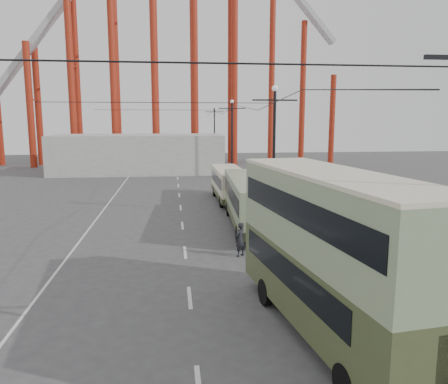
{
  "coord_description": "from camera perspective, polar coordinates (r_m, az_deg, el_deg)",
  "views": [
    {
      "loc": [
        -1.57,
        -12.38,
        6.93
      ],
      "look_at": [
        1.23,
        11.23,
        3.0
      ],
      "focal_mm": 35.0,
      "sensor_mm": 36.0,
      "label": 1
    }
  ],
  "objects": [
    {
      "name": "single_decker_green",
      "position": [
        28.47,
        3.48,
        -1.01
      ],
      "size": [
        3.13,
        11.4,
        3.19
      ],
      "rotation": [
        0.0,
        0.0,
        -0.05
      ],
      "color": "gray",
      "rests_on": "ground"
    },
    {
      "name": "pedestrian",
      "position": [
        22.49,
        2.12,
        -6.2
      ],
      "size": [
        0.77,
        0.74,
        1.77
      ],
      "primitive_type": "imported",
      "rotation": [
        0.0,
        0.0,
        3.83
      ],
      "color": "black",
      "rests_on": "ground"
    },
    {
      "name": "fairground_shed",
      "position": [
        59.71,
        -11.03,
        4.95
      ],
      "size": [
        22.0,
        10.0,
        5.0
      ],
      "primitive_type": "cube",
      "color": "#9D9D98",
      "rests_on": "ground"
    },
    {
      "name": "lamp_post_distant",
      "position": [
        74.76,
        -1.26,
        7.65
      ],
      "size": [
        3.2,
        0.44,
        9.32
      ],
      "color": "black",
      "rests_on": "ground"
    },
    {
      "name": "double_decker_bus",
      "position": [
        14.19,
        13.74,
        -6.93
      ],
      "size": [
        3.77,
        10.23,
        5.36
      ],
      "rotation": [
        0.0,
        0.0,
        0.13
      ],
      "color": "#3F4827",
      "rests_on": "ground"
    },
    {
      "name": "roller_coaster",
      "position": [
        71.1,
        -7.92,
        22.29
      ],
      "size": [
        52.95,
        5.0,
        55.48
      ],
      "color": "maroon",
      "rests_on": "ground"
    },
    {
      "name": "ground",
      "position": [
        14.27,
        0.44,
        -19.65
      ],
      "size": [
        160.0,
        160.0,
        0.0
      ],
      "primitive_type": "plane",
      "color": "#434346",
      "rests_on": "ground"
    },
    {
      "name": "lamp_post_mid",
      "position": [
        31.3,
        6.54,
        5.2
      ],
      "size": [
        3.2,
        0.44,
        9.32
      ],
      "color": "black",
      "rests_on": "ground"
    },
    {
      "name": "single_decker_cream",
      "position": [
        37.63,
        0.66,
        1.19
      ],
      "size": [
        2.31,
        8.95,
        2.78
      ],
      "rotation": [
        0.0,
        0.0,
        0.0
      ],
      "color": "beige",
      "rests_on": "ground"
    },
    {
      "name": "lamp_post_far",
      "position": [
        52.92,
        1.05,
        6.94
      ],
      "size": [
        3.2,
        0.44,
        9.32
      ],
      "color": "black",
      "rests_on": "ground"
    },
    {
      "name": "road_markings",
      "position": [
        32.83,
        -5.37,
        -2.83
      ],
      "size": [
        12.52,
        120.0,
        0.01
      ],
      "color": "silver",
      "rests_on": "ground"
    }
  ]
}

